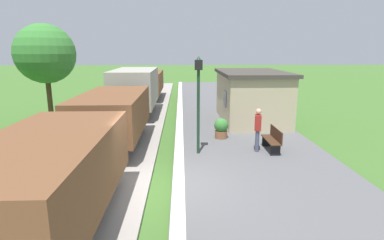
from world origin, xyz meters
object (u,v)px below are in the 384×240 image
object	(u,v)px
station_hut	(251,96)
potted_planter	(221,128)
lamp_post_near	(198,88)
person_waiting	(258,128)
freight_train	(127,101)
tree_trackside_far	(45,54)
bench_near_hut	(273,139)

from	to	relation	value
station_hut	potted_planter	xyz separation A→B (m)	(-2.10, -3.54, -0.93)
lamp_post_near	person_waiting	bearing A→B (deg)	4.18
freight_train	tree_trackside_far	xyz separation A→B (m)	(-4.62, 1.30, 2.46)
freight_train	station_hut	world-z (taller)	station_hut
station_hut	person_waiting	world-z (taller)	station_hut
person_waiting	freight_train	bearing A→B (deg)	-27.82
lamp_post_near	tree_trackside_far	size ratio (longest dim) A/B	0.66
freight_train	bench_near_hut	distance (m)	8.14
bench_near_hut	person_waiting	distance (m)	0.79
tree_trackside_far	lamp_post_near	bearing A→B (deg)	-37.86
lamp_post_near	tree_trackside_far	xyz separation A→B (m)	(-8.16, 6.34, 1.14)
lamp_post_near	tree_trackside_far	bearing A→B (deg)	142.14
freight_train	potted_planter	world-z (taller)	freight_train
person_waiting	lamp_post_near	world-z (taller)	lamp_post_near
freight_train	person_waiting	distance (m)	7.64
station_hut	tree_trackside_far	size ratio (longest dim) A/B	1.04
bench_near_hut	lamp_post_near	bearing A→B (deg)	-175.98
bench_near_hut	lamp_post_near	world-z (taller)	lamp_post_near
bench_near_hut	tree_trackside_far	size ratio (longest dim) A/B	0.27
freight_train	potted_planter	size ratio (longest dim) A/B	28.38
lamp_post_near	freight_train	bearing A→B (deg)	125.09
person_waiting	tree_trackside_far	xyz separation A→B (m)	(-10.49, 6.17, 2.76)
station_hut	lamp_post_near	world-z (taller)	lamp_post_near
person_waiting	potted_planter	xyz separation A→B (m)	(-1.18, 1.89, -0.46)
person_waiting	station_hut	bearing A→B (deg)	-87.81
lamp_post_near	tree_trackside_far	world-z (taller)	tree_trackside_far
station_hut	freight_train	bearing A→B (deg)	-175.21
freight_train	person_waiting	bearing A→B (deg)	-39.65
person_waiting	tree_trackside_far	bearing A→B (deg)	-18.63
freight_train	tree_trackside_far	world-z (taller)	tree_trackside_far
station_hut	lamp_post_near	distance (m)	6.59
freight_train	lamp_post_near	world-z (taller)	lamp_post_near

